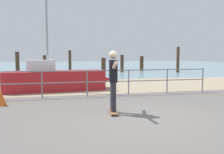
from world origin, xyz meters
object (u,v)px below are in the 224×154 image
at_px(skateboarder, 113,77).
at_px(traffic_cone, 1,98).
at_px(sailboat, 58,79).
at_px(skateboard, 113,111).

relative_size(skateboarder, traffic_cone, 3.30).
bearing_deg(skateboarder, traffic_cone, 150.21).
distance_m(sailboat, skateboarder, 5.18).
height_order(skateboarder, traffic_cone, skateboarder).
bearing_deg(sailboat, skateboard, -74.92).
bearing_deg(sailboat, skateboarder, -74.92).
distance_m(sailboat, traffic_cone, 3.66).
xyz_separation_m(skateboard, skateboarder, (0.00, -0.00, 0.95)).
height_order(sailboat, traffic_cone, sailboat).
distance_m(skateboard, skateboarder, 0.95).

